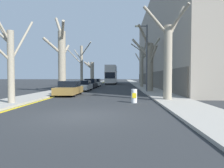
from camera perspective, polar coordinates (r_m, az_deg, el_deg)
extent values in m
plane|color=#2B2D30|center=(8.94, -9.21, -8.98)|extent=(300.00, 300.00, 0.00)
cube|color=#A39E93|center=(59.06, -4.17, 0.40)|extent=(2.67, 120.00, 0.12)
cube|color=#A39E93|center=(58.72, 6.53, 0.38)|extent=(2.67, 120.00, 0.12)
cube|color=#9E9384|center=(38.83, 18.16, 10.93)|extent=(10.00, 44.51, 15.59)
cube|color=#5E584F|center=(37.36, 10.60, 1.27)|extent=(0.12, 43.62, 2.50)
cube|color=yellow|center=(58.90, -2.70, 0.34)|extent=(0.24, 120.00, 0.01)
cylinder|color=gray|center=(13.73, -26.91, 4.16)|extent=(0.41, 0.41, 4.54)
cylinder|color=gray|center=(14.65, -24.27, 11.29)|extent=(0.65, 2.08, 2.97)
cylinder|color=gray|center=(14.29, -29.25, 13.94)|extent=(1.30, 0.26, 2.43)
cylinder|color=gray|center=(23.43, -14.12, 6.17)|extent=(0.85, 0.85, 6.86)
cylinder|color=gray|center=(23.41, -16.58, 10.33)|extent=(2.04, 1.38, 1.90)
cylinder|color=gray|center=(24.50, -14.95, 15.49)|extent=(1.25, 1.07, 2.28)
cylinder|color=gray|center=(24.87, -13.22, 9.12)|extent=(0.30, 2.88, 1.95)
cylinder|color=gray|center=(22.73, -13.96, 14.39)|extent=(1.20, 2.47, 1.90)
cylinder|color=gray|center=(35.21, -8.69, 5.01)|extent=(0.46, 0.46, 7.13)
cylinder|color=gray|center=(34.12, -7.44, 9.93)|extent=(2.20, 2.57, 2.03)
cylinder|color=gray|center=(36.52, -9.72, 8.22)|extent=(1.90, 2.14, 2.14)
cylinder|color=gray|center=(35.49, -10.78, 7.81)|extent=(2.68, 0.45, 2.82)
cylinder|color=gray|center=(45.63, -5.69, 3.05)|extent=(0.82, 0.82, 5.10)
cylinder|color=gray|center=(46.19, -6.26, 5.00)|extent=(1.42, 1.24, 2.22)
cylinder|color=gray|center=(45.64, -6.85, 5.58)|extent=(2.01, 0.74, 1.40)
cylinder|color=gray|center=(46.14, -6.78, 5.16)|extent=(2.11, 0.94, 1.76)
cylinder|color=gray|center=(14.72, 15.64, 5.69)|extent=(0.59, 0.59, 5.33)
cylinder|color=gray|center=(14.78, 12.51, 17.17)|extent=(1.96, 0.78, 1.99)
cylinder|color=gray|center=(14.59, 18.32, 17.33)|extent=(1.19, 1.75, 1.63)
cylinder|color=gray|center=(15.28, 17.76, 16.25)|extent=(1.25, 0.22, 2.35)
cylinder|color=gray|center=(23.46, 10.75, 4.62)|extent=(0.76, 0.76, 5.58)
cylinder|color=gray|center=(24.96, 12.09, 10.72)|extent=(1.74, 2.56, 2.23)
cylinder|color=gray|center=(23.95, 8.32, 9.91)|extent=(2.23, 1.13, 2.55)
cylinder|color=gray|center=(22.66, 11.64, 8.00)|extent=(0.73, 2.12, 2.12)
cylinder|color=gray|center=(22.90, 9.29, 13.15)|extent=(1.76, 2.09, 2.44)
cylinder|color=gray|center=(33.42, 8.50, 4.73)|extent=(0.52, 0.52, 6.62)
cylinder|color=gray|center=(32.75, 9.07, 8.87)|extent=(0.67, 2.00, 2.85)
cylinder|color=gray|center=(33.99, 7.00, 10.29)|extent=(1.89, 0.85, 1.49)
cylinder|color=gray|center=(34.86, 7.60, 7.14)|extent=(1.04, 2.91, 2.25)
cylinder|color=gray|center=(34.62, 10.47, 8.47)|extent=(2.69, 1.95, 1.98)
cylinder|color=gray|center=(34.34, 10.31, 9.08)|extent=(2.41, 1.35, 1.66)
cube|color=silver|center=(49.01, -0.15, 1.87)|extent=(2.45, 11.87, 2.49)
cube|color=silver|center=(49.05, -0.15, 4.16)|extent=(2.41, 11.63, 1.41)
cube|color=#B8B1A9|center=(49.08, -0.15, 5.05)|extent=(2.41, 11.63, 0.12)
cube|color=black|center=(49.01, -0.15, 2.43)|extent=(2.48, 10.44, 1.30)
cube|color=black|center=(49.05, -0.15, 4.24)|extent=(2.48, 10.44, 1.07)
cube|color=black|center=(43.11, -0.58, 2.49)|extent=(2.21, 0.06, 1.36)
cylinder|color=black|center=(45.55, -1.72, 0.47)|extent=(0.30, 0.97, 0.97)
cylinder|color=black|center=(45.42, 0.94, 0.46)|extent=(0.30, 0.97, 0.97)
cylinder|color=black|center=(52.41, -1.10, 0.67)|extent=(0.30, 0.97, 0.97)
cylinder|color=black|center=(52.30, 1.21, 0.66)|extent=(0.30, 0.97, 0.97)
cube|color=olive|center=(18.89, -12.17, -1.74)|extent=(1.79, 4.29, 0.61)
cube|color=black|center=(19.11, -11.98, 0.05)|extent=(1.57, 2.23, 0.55)
cylinder|color=black|center=(17.90, -15.67, -2.48)|extent=(0.20, 0.65, 0.65)
cylinder|color=black|center=(17.46, -10.78, -2.55)|extent=(0.20, 0.65, 0.65)
cylinder|color=black|center=(20.35, -13.35, -1.93)|extent=(0.20, 0.65, 0.65)
cylinder|color=black|center=(19.96, -9.03, -1.98)|extent=(0.20, 0.65, 0.65)
cube|color=silver|center=(25.13, -8.34, -0.82)|extent=(1.87, 4.32, 0.59)
cube|color=black|center=(25.37, -8.23, 0.44)|extent=(1.64, 2.25, 0.50)
cylinder|color=black|center=(24.06, -10.87, -1.28)|extent=(0.20, 0.68, 0.68)
cylinder|color=black|center=(23.72, -7.00, -1.31)|extent=(0.20, 0.68, 0.68)
cylinder|color=black|center=(26.58, -9.53, -0.97)|extent=(0.20, 0.68, 0.68)
cylinder|color=black|center=(26.27, -6.02, -0.99)|extent=(0.20, 0.68, 0.68)
cube|color=black|center=(30.87, -6.21, -0.28)|extent=(1.75, 4.54, 0.60)
cube|color=black|center=(31.12, -6.14, 0.89)|extent=(1.54, 2.36, 0.65)
cylinder|color=black|center=(29.68, -8.09, -0.71)|extent=(0.20, 0.62, 0.62)
cylinder|color=black|center=(29.42, -5.17, -0.72)|extent=(0.20, 0.62, 0.62)
cylinder|color=black|center=(32.35, -7.16, -0.49)|extent=(0.20, 0.62, 0.62)
cylinder|color=black|center=(32.12, -4.48, -0.49)|extent=(0.20, 0.62, 0.62)
cube|color=silver|center=(36.44, -4.80, 0.09)|extent=(1.73, 4.41, 0.63)
cube|color=black|center=(36.68, -4.74, 1.06)|extent=(1.52, 2.29, 0.59)
cylinder|color=black|center=(35.25, -6.30, -0.24)|extent=(0.20, 0.66, 0.66)
cylinder|color=black|center=(35.03, -3.87, -0.25)|extent=(0.20, 0.66, 0.66)
cylinder|color=black|center=(37.86, -5.65, -0.09)|extent=(0.20, 0.66, 0.66)
cylinder|color=black|center=(37.66, -3.39, -0.09)|extent=(0.20, 0.66, 0.66)
cylinder|color=#4C4F54|center=(22.54, 9.91, 7.13)|extent=(0.16, 0.16, 7.46)
cylinder|color=#4C4F54|center=(23.08, 8.56, 16.04)|extent=(1.10, 0.11, 0.11)
cube|color=beige|center=(23.04, 7.14, 16.07)|extent=(0.44, 0.20, 0.16)
cylinder|color=white|center=(13.23, 6.35, -3.42)|extent=(0.37, 0.37, 0.91)
cube|color=yellow|center=(13.03, 6.40, -3.30)|extent=(0.26, 0.01, 0.33)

